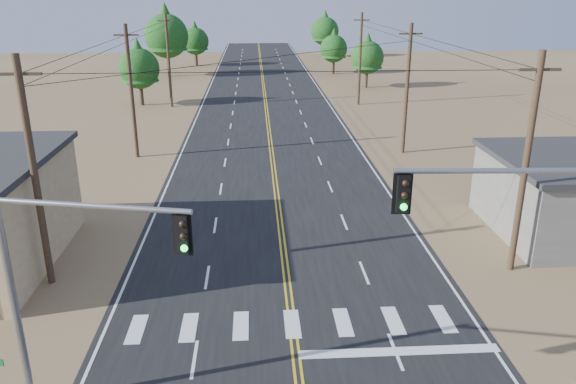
{
  "coord_description": "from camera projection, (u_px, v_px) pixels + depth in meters",
  "views": [
    {
      "loc": [
        -1.3,
        -10.79,
        12.31
      ],
      "look_at": [
        0.17,
        13.53,
        3.5
      ],
      "focal_mm": 35.0,
      "sensor_mm": 36.0,
      "label": 1
    }
  ],
  "objects": [
    {
      "name": "utility_pole_right_far",
      "position": [
        360.0,
        58.0,
        62.05
      ],
      "size": [
        1.8,
        0.3,
        10.0
      ],
      "color": "#4C3826",
      "rests_on": "ground"
    },
    {
      "name": "tree_left_near",
      "position": [
        139.0,
        64.0,
        61.84
      ],
      "size": [
        4.45,
        4.45,
        7.41
      ],
      "color": "#3F2D1E",
      "rests_on": "ground"
    },
    {
      "name": "tree_right_far",
      "position": [
        325.0,
        28.0,
        106.42
      ],
      "size": [
        5.28,
        5.28,
        8.8
      ],
      "color": "#3F2D1E",
      "rests_on": "ground"
    },
    {
      "name": "utility_pole_left_near",
      "position": [
        34.0,
        173.0,
        23.31
      ],
      "size": [
        1.8,
        0.3,
        10.0
      ],
      "color": "#4C3826",
      "rests_on": "ground"
    },
    {
      "name": "tree_left_far",
      "position": [
        195.0,
        38.0,
        94.24
      ],
      "size": [
        4.49,
        4.49,
        7.49
      ],
      "color": "#3F2D1E",
      "rests_on": "ground"
    },
    {
      "name": "tree_right_near",
      "position": [
        367.0,
        54.0,
        73.32
      ],
      "size": [
        4.28,
        4.28,
        7.13
      ],
      "color": "#3F2D1E",
      "rests_on": "ground"
    },
    {
      "name": "tree_right_mid",
      "position": [
        334.0,
        46.0,
        85.58
      ],
      "size": [
        4.14,
        4.14,
        6.9
      ],
      "color": "#3F2D1E",
      "rests_on": "ground"
    },
    {
      "name": "road",
      "position": [
        273.0,
        162.0,
        42.54
      ],
      "size": [
        15.0,
        200.0,
        0.02
      ],
      "primitive_type": "cube",
      "color": "black",
      "rests_on": "ground"
    },
    {
      "name": "utility_pole_left_far",
      "position": [
        169.0,
        60.0,
        60.86
      ],
      "size": [
        1.8,
        0.3,
        10.0
      ],
      "color": "#4C3826",
      "rests_on": "ground"
    },
    {
      "name": "utility_pole_right_mid",
      "position": [
        407.0,
        88.0,
        43.28
      ],
      "size": [
        1.8,
        0.3,
        10.0
      ],
      "color": "#4C3826",
      "rests_on": "ground"
    },
    {
      "name": "utility_pole_right_near",
      "position": [
        526.0,
        164.0,
        24.51
      ],
      "size": [
        1.8,
        0.3,
        10.0
      ],
      "color": "#4C3826",
      "rests_on": "ground"
    },
    {
      "name": "signal_mast_right",
      "position": [
        545.0,
        241.0,
        16.89
      ],
      "size": [
        6.81,
        0.63,
        7.61
      ],
      "rotation": [
        0.0,
        0.0,
        -0.05
      ],
      "color": "gray",
      "rests_on": "ground"
    },
    {
      "name": "tree_left_mid",
      "position": [
        166.0,
        31.0,
        82.3
      ],
      "size": [
        6.38,
        6.38,
        10.64
      ],
      "color": "#3F2D1E",
      "rests_on": "ground"
    },
    {
      "name": "signal_mast_left",
      "position": [
        60.0,
        273.0,
        15.78
      ],
      "size": [
        5.62,
        1.55,
        7.1
      ],
      "rotation": [
        0.0,
        0.0,
        -0.22
      ],
      "color": "gray",
      "rests_on": "ground"
    },
    {
      "name": "utility_pole_left_mid",
      "position": [
        131.0,
        91.0,
        42.09
      ],
      "size": [
        1.8,
        0.3,
        10.0
      ],
      "color": "#4C3826",
      "rests_on": "ground"
    }
  ]
}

